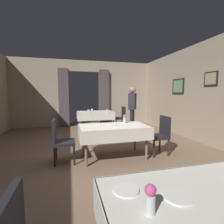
{
  "coord_description": "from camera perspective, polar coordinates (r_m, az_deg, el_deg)",
  "views": [
    {
      "loc": [
        -0.67,
        -3.55,
        1.45
      ],
      "look_at": [
        0.34,
        0.33,
        1.02
      ],
      "focal_mm": 26.2,
      "sensor_mm": 36.0,
      "label": 1
    }
  ],
  "objects": [
    {
      "name": "dining_table_far",
      "position": [
        6.8,
        -5.88,
        -0.66
      ],
      "size": [
        1.47,
        0.96,
        0.75
      ],
      "color": "#7A604C",
      "rests_on": "ground"
    },
    {
      "name": "chair_mid_left",
      "position": [
        3.66,
        -17.6,
        -9.0
      ],
      "size": [
        0.44,
        0.44,
        0.93
      ],
      "color": "black",
      "rests_on": "ground"
    },
    {
      "name": "person_waiter_by_doorway",
      "position": [
        5.59,
        7.1,
        1.68
      ],
      "size": [
        0.38,
        0.42,
        1.72
      ],
      "color": "black",
      "rests_on": "ground"
    },
    {
      "name": "glass_far_a",
      "position": [
        6.54,
        -1.71,
        0.46
      ],
      "size": [
        0.07,
        0.07,
        0.11
      ],
      "primitive_type": "cylinder",
      "color": "silver",
      "rests_on": "dining_table_far"
    },
    {
      "name": "flower_vase_near",
      "position": [
        1.1,
        13.22,
        -27.18
      ],
      "size": [
        0.07,
        0.07,
        0.18
      ],
      "color": "silver",
      "rests_on": "dining_table_near"
    },
    {
      "name": "plate_far_d",
      "position": [
        6.89,
        -10.15,
        0.23
      ],
      "size": [
        0.21,
        0.21,
        0.01
      ],
      "primitive_type": "cylinder",
      "color": "white",
      "rests_on": "dining_table_far"
    },
    {
      "name": "ground",
      "position": [
        3.89,
        -3.72,
        -15.8
      ],
      "size": [
        10.08,
        10.08,
        0.0
      ],
      "primitive_type": "plane",
      "color": "#7A604C"
    },
    {
      "name": "wall_right",
      "position": [
        5.25,
        33.11,
        5.69
      ],
      "size": [
        0.16,
        8.4,
        3.0
      ],
      "color": "gray",
      "rests_on": "ground"
    },
    {
      "name": "glass_far_b",
      "position": [
        7.07,
        -6.97,
        0.77
      ],
      "size": [
        0.08,
        0.08,
        0.1
      ],
      "primitive_type": "cylinder",
      "color": "silver",
      "rests_on": "dining_table_far"
    },
    {
      "name": "dining_table_mid",
      "position": [
        3.73,
        0.58,
        -6.13
      ],
      "size": [
        1.56,
        0.9,
        0.75
      ],
      "color": "#7A604C",
      "rests_on": "ground"
    },
    {
      "name": "glass_far_c",
      "position": [
        6.56,
        -8.15,
        0.4
      ],
      "size": [
        0.08,
        0.08,
        0.11
      ],
      "primitive_type": "cylinder",
      "color": "silver",
      "rests_on": "dining_table_far"
    },
    {
      "name": "flower_vase_mid",
      "position": [
        4.01,
        4.38,
        -2.3
      ],
      "size": [
        0.07,
        0.07,
        0.21
      ],
      "color": "silver",
      "rests_on": "dining_table_mid"
    },
    {
      "name": "chair_far_right",
      "position": [
        7.07,
        3.15,
        -1.51
      ],
      "size": [
        0.44,
        0.44,
        0.93
      ],
      "color": "black",
      "rests_on": "ground"
    },
    {
      "name": "plate_mid_b",
      "position": [
        3.61,
        2.22,
        -5.0
      ],
      "size": [
        0.22,
        0.22,
        0.01
      ],
      "primitive_type": "cylinder",
      "color": "white",
      "rests_on": "dining_table_mid"
    },
    {
      "name": "wall_back",
      "position": [
        7.75,
        -9.66,
        6.52
      ],
      "size": [
        6.4,
        0.27,
        3.0
      ],
      "color": "gray",
      "rests_on": "ground"
    },
    {
      "name": "plate_near_d",
      "position": [
        1.33,
        4.96,
        -25.47
      ],
      "size": [
        0.19,
        0.19,
        0.01
      ],
      "primitive_type": "cylinder",
      "color": "white",
      "rests_on": "dining_table_near"
    },
    {
      "name": "dining_table_near",
      "position": [
        1.48,
        30.36,
        -27.19
      ],
      "size": [
        1.48,
        0.91,
        0.75
      ],
      "color": "#7A604C",
      "rests_on": "ground"
    },
    {
      "name": "plate_near_b",
      "position": [
        1.33,
        22.0,
        -25.85
      ],
      "size": [
        0.19,
        0.19,
        0.01
      ],
      "primitive_type": "cylinder",
      "color": "white",
      "rests_on": "dining_table_near"
    },
    {
      "name": "chair_mid_right",
      "position": [
        4.17,
        16.54,
        -7.1
      ],
      "size": [
        0.44,
        0.44,
        0.93
      ],
      "color": "black",
      "rests_on": "ground"
    }
  ]
}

